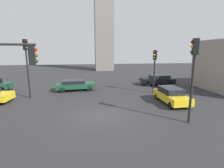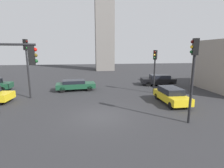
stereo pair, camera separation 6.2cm
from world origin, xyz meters
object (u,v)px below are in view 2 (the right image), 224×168
Objects in this scene: traffic_light_3 at (27,58)px; car_2 at (75,85)px; car_3 at (158,80)px; traffic_light_0 at (193,66)px; traffic_light_1 at (155,63)px; traffic_light_2 at (7,70)px; car_4 at (171,95)px.

traffic_light_3 reaches higher than car_2.
car_3 is at bearing 2.70° from car_2.
traffic_light_0 reaches higher than car_2.
traffic_light_0 reaches higher than traffic_light_1.
traffic_light_1 reaches higher than car_2.
car_3 is (2.32, 4.13, -2.55)m from traffic_light_1.
traffic_light_2 is at bearing -109.18° from car_2.
car_3 is (13.60, 12.35, -2.93)m from traffic_light_2.
traffic_light_0 is 7.92m from traffic_light_1.
traffic_light_0 is 10.54m from traffic_light_2.
car_4 is at bearing 80.71° from car_3.
car_2 is 10.83m from car_4.
car_2 is (-8.70, 2.50, -2.61)m from traffic_light_1.
car_4 is at bearing -40.68° from car_2.
traffic_light_1 is (0.74, 7.87, -0.44)m from traffic_light_0.
car_3 is at bearing 30.46° from traffic_light_2.
traffic_light_3 is 13.91m from car_4.
traffic_light_0 is at bearing 81.74° from car_3.
traffic_light_0 is 0.94× the size of traffic_light_3.
traffic_light_1 is 4.52m from car_4.
traffic_light_2 is 1.13× the size of car_3.
car_3 is at bearing 45.77° from traffic_light_3.
car_3 is at bearing -87.01° from traffic_light_0.
traffic_light_3 is at bearing -152.70° from car_2.
car_3 is (3.06, 12.00, -2.99)m from traffic_light_0.
traffic_light_1 is at bearing 24.30° from traffic_light_2.
traffic_light_1 is at bearing -78.06° from traffic_light_0.
traffic_light_2 is 1.26× the size of car_4.
traffic_light_0 reaches higher than car_4.
traffic_light_0 is 5.22m from car_4.
car_4 is (13.08, -3.48, -3.22)m from traffic_light_3.
traffic_light_0 is 1.03× the size of traffic_light_2.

